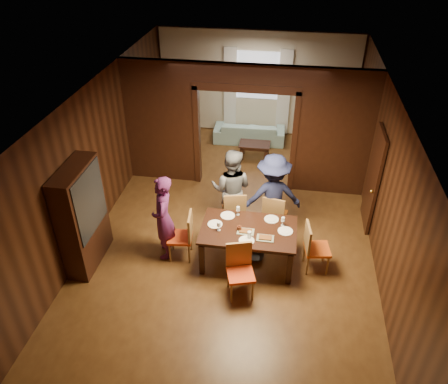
% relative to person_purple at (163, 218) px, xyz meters
% --- Properties ---
extents(floor, '(9.00, 9.00, 0.00)m').
position_rel_person_purple_xyz_m(floor, '(1.17, 1.11, -0.85)').
color(floor, '#4D2D15').
rests_on(floor, ground).
extents(ceiling, '(5.50, 9.00, 0.02)m').
position_rel_person_purple_xyz_m(ceiling, '(1.17, 1.11, 2.05)').
color(ceiling, silver).
rests_on(ceiling, room_walls).
extents(room_walls, '(5.52, 9.01, 2.90)m').
position_rel_person_purple_xyz_m(room_walls, '(1.17, 3.00, 0.66)').
color(room_walls, black).
rests_on(room_walls, floor).
extents(person_purple, '(0.53, 0.69, 1.69)m').
position_rel_person_purple_xyz_m(person_purple, '(0.00, 0.00, 0.00)').
color(person_purple, '#571E53').
rests_on(person_purple, floor).
extents(person_grey, '(0.90, 0.73, 1.74)m').
position_rel_person_purple_xyz_m(person_grey, '(1.09, 1.10, 0.02)').
color(person_grey, '#5C5E64').
rests_on(person_grey, floor).
extents(person_navy, '(1.27, 0.92, 1.78)m').
position_rel_person_purple_xyz_m(person_navy, '(1.92, 0.96, 0.04)').
color(person_navy, '#171B3A').
rests_on(person_navy, floor).
extents(sofa, '(1.98, 0.83, 0.57)m').
position_rel_person_purple_xyz_m(sofa, '(1.05, 4.96, -0.56)').
color(sofa, '#98C6C7').
rests_on(sofa, floor).
extents(serving_bowl, '(0.35, 0.35, 0.09)m').
position_rel_person_purple_xyz_m(serving_bowl, '(1.69, 0.13, -0.04)').
color(serving_bowl, black).
rests_on(serving_bowl, dining_table).
extents(dining_table, '(1.71, 1.07, 0.76)m').
position_rel_person_purple_xyz_m(dining_table, '(1.57, 0.03, -0.47)').
color(dining_table, black).
rests_on(dining_table, floor).
extents(coffee_table, '(0.80, 0.50, 0.40)m').
position_rel_person_purple_xyz_m(coffee_table, '(1.29, 4.04, -0.65)').
color(coffee_table, black).
rests_on(coffee_table, floor).
extents(chair_left, '(0.49, 0.49, 0.97)m').
position_rel_person_purple_xyz_m(chair_left, '(0.30, -0.03, -0.36)').
color(chair_left, red).
rests_on(chair_left, floor).
extents(chair_right, '(0.50, 0.50, 0.97)m').
position_rel_person_purple_xyz_m(chair_right, '(2.81, 0.04, -0.36)').
color(chair_right, '#DE5314').
rests_on(chair_right, floor).
extents(chair_far_l, '(0.53, 0.53, 0.97)m').
position_rel_person_purple_xyz_m(chair_far_l, '(1.18, 0.94, -0.36)').
color(chair_far_l, '#D94F14').
rests_on(chair_far_l, floor).
extents(chair_far_r, '(0.51, 0.51, 0.97)m').
position_rel_person_purple_xyz_m(chair_far_r, '(2.00, 0.94, -0.36)').
color(chair_far_r, '#D55F14').
rests_on(chair_far_r, floor).
extents(chair_near, '(0.55, 0.55, 0.97)m').
position_rel_person_purple_xyz_m(chair_near, '(1.53, -0.81, -0.36)').
color(chair_near, '#E74015').
rests_on(chair_near, floor).
extents(hutch, '(0.40, 1.20, 2.00)m').
position_rel_person_purple_xyz_m(hutch, '(-1.36, -0.39, 0.15)').
color(hutch, black).
rests_on(hutch, floor).
extents(door_right, '(0.06, 0.90, 2.10)m').
position_rel_person_purple_xyz_m(door_right, '(3.87, 1.61, 0.20)').
color(door_right, black).
rests_on(door_right, floor).
extents(window_far, '(1.20, 0.03, 1.30)m').
position_rel_person_purple_xyz_m(window_far, '(1.17, 5.55, 0.85)').
color(window_far, silver).
rests_on(window_far, back_wall).
extents(curtain_left, '(0.35, 0.06, 2.40)m').
position_rel_person_purple_xyz_m(curtain_left, '(0.42, 5.51, 0.40)').
color(curtain_left, white).
rests_on(curtain_left, back_wall).
extents(curtain_right, '(0.35, 0.06, 2.40)m').
position_rel_person_purple_xyz_m(curtain_right, '(1.92, 5.51, 0.40)').
color(curtain_right, white).
rests_on(curtain_right, back_wall).
extents(plate_left, '(0.27, 0.27, 0.01)m').
position_rel_person_purple_xyz_m(plate_left, '(0.95, 0.06, -0.08)').
color(plate_left, white).
rests_on(plate_left, dining_table).
extents(plate_far_l, '(0.27, 0.27, 0.01)m').
position_rel_person_purple_xyz_m(plate_far_l, '(1.13, 0.36, -0.08)').
color(plate_far_l, white).
rests_on(plate_far_l, dining_table).
extents(plate_far_r, '(0.27, 0.27, 0.01)m').
position_rel_person_purple_xyz_m(plate_far_r, '(1.95, 0.38, -0.08)').
color(plate_far_r, silver).
rests_on(plate_far_r, dining_table).
extents(plate_right, '(0.27, 0.27, 0.01)m').
position_rel_person_purple_xyz_m(plate_right, '(2.22, 0.07, -0.08)').
color(plate_right, white).
rests_on(plate_right, dining_table).
extents(plate_near, '(0.27, 0.27, 0.01)m').
position_rel_person_purple_xyz_m(plate_near, '(1.57, -0.30, -0.08)').
color(plate_near, white).
rests_on(plate_near, dining_table).
extents(platter_a, '(0.30, 0.20, 0.04)m').
position_rel_person_purple_xyz_m(platter_a, '(1.52, -0.06, -0.07)').
color(platter_a, gray).
rests_on(platter_a, dining_table).
extents(platter_b, '(0.30, 0.20, 0.04)m').
position_rel_person_purple_xyz_m(platter_b, '(1.88, -0.19, -0.07)').
color(platter_b, slate).
rests_on(platter_b, dining_table).
extents(wineglass_left, '(0.08, 0.08, 0.18)m').
position_rel_person_purple_xyz_m(wineglass_left, '(1.04, -0.09, 0.00)').
color(wineglass_left, silver).
rests_on(wineglass_left, dining_table).
extents(wineglass_far, '(0.08, 0.08, 0.18)m').
position_rel_person_purple_xyz_m(wineglass_far, '(1.32, 0.43, 0.00)').
color(wineglass_far, silver).
rests_on(wineglass_far, dining_table).
extents(wineglass_right, '(0.08, 0.08, 0.18)m').
position_rel_person_purple_xyz_m(wineglass_right, '(2.16, 0.23, 0.00)').
color(wineglass_right, silver).
rests_on(wineglass_right, dining_table).
extents(tumbler, '(0.07, 0.07, 0.14)m').
position_rel_person_purple_xyz_m(tumbler, '(1.60, -0.22, -0.02)').
color(tumbler, silver).
rests_on(tumbler, dining_table).
extents(condiment_jar, '(0.08, 0.08, 0.11)m').
position_rel_person_purple_xyz_m(condiment_jar, '(1.40, -0.03, -0.03)').
color(condiment_jar, '#4F2112').
rests_on(condiment_jar, dining_table).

